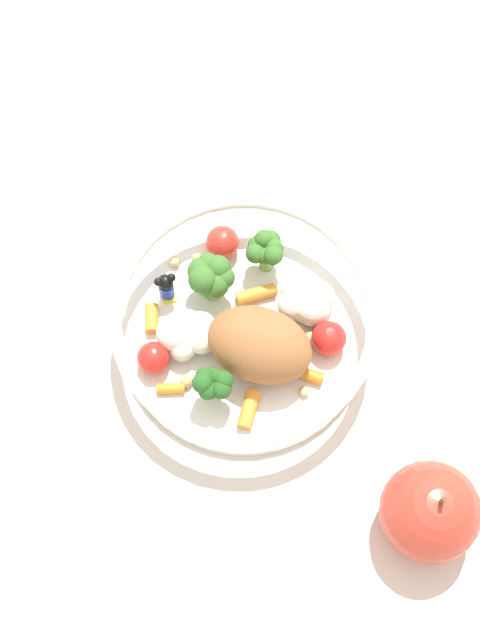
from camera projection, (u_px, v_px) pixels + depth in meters
ground_plane at (244, 337)px, 0.78m from camera, size 2.40×2.40×0.00m
food_container at (243, 321)px, 0.75m from camera, size 0.23×0.23×0.07m
loose_apple at (430, 512)px, 0.68m from camera, size 0.08×0.08×0.09m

